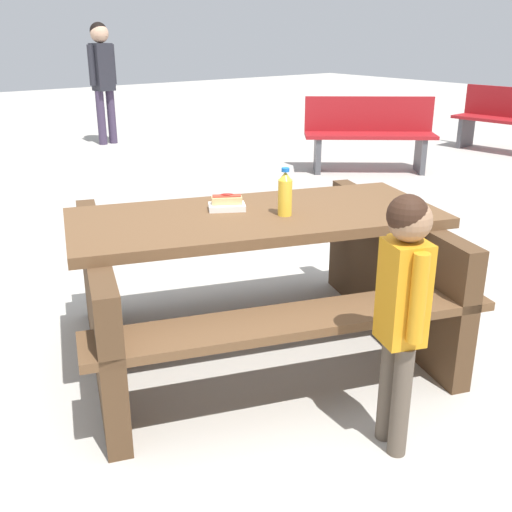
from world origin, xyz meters
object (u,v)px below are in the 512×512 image
Objects in this scene: soda_bottle at (285,194)px; park_bench_mid at (511,119)px; park_bench_near at (369,133)px; picnic_table at (256,271)px; hotdog_tray at (227,204)px; child_in_coat at (403,294)px; bystander_adult at (102,68)px.

soda_bottle reaches higher than park_bench_mid.
soda_bottle is 0.16× the size of park_bench_near.
park_bench_mid reaches higher than picnic_table.
hotdog_tray is 0.20× the size of child_in_coat.
park_bench_mid is (-6.05, -2.25, 0.00)m from picnic_table.
bystander_adult reaches higher than soda_bottle.
park_bench_near is at bearing -136.09° from child_in_coat.
soda_bottle is at bearing 73.05° from bystander_adult.
park_bench_near is 3.98m from bystander_adult.
soda_bottle is at bearing -99.45° from child_in_coat.
hotdog_tray is 4.51m from park_bench_near.
picnic_table is 2.05× the size of child_in_coat.
bystander_adult is (4.04, -3.93, 0.62)m from park_bench_mid.
park_bench_near is 2.40m from park_bench_mid.
park_bench_mid is at bearing 171.23° from park_bench_near.
park_bench_near reaches higher than picnic_table.
child_in_coat is 5.18m from park_bench_near.
soda_bottle is 6.59m from bystander_adult.
bystander_adult reaches higher than park_bench_mid.
child_in_coat reaches higher than park_bench_mid.
picnic_table is at bearing -52.22° from soda_bottle.
park_bench_mid is 0.91× the size of bystander_adult.
bystander_adult is (-2.06, -7.15, 0.40)m from child_in_coat.
soda_bottle is 4.53m from park_bench_near.
child_in_coat is at bearing 86.79° from picnic_table.
hotdog_tray is at bearing -88.62° from child_in_coat.
child_in_coat is at bearing 91.38° from hotdog_tray.
park_bench_near is 0.93× the size of park_bench_mid.
soda_bottle is at bearing 21.66° from park_bench_mid.
picnic_table is 1.42× the size of park_bench_mid.
hotdog_tray is at bearing -58.73° from picnic_table.
park_bench_mid is at bearing -160.92° from hotdog_tray.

